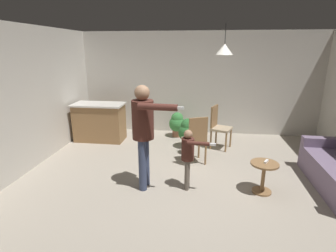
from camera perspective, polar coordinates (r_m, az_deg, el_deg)
The scene contains 13 objects.
ground at distance 4.51m, azimuth 5.46°, elevation -13.63°, with size 7.68×7.68×0.00m, color #9E9384.
wall_back at distance 7.16m, azimuth 6.79°, elevation 9.18°, with size 6.40×0.10×2.70m, color beige.
wall_left at distance 5.18m, azimuth -32.21°, elevation 3.88°, with size 0.10×6.40×2.70m, color beige.
kitchen_counter at distance 6.81m, azimuth -14.71°, elevation 0.87°, with size 1.26×0.66×0.95m.
side_table_by_couch at distance 4.53m, azimuth 20.16°, elevation -9.82°, with size 0.44×0.44×0.52m.
person_adult at distance 4.15m, azimuth -5.30°, elevation -0.10°, with size 0.84×0.54×1.73m.
person_child at distance 4.25m, azimuth 4.47°, elevation -5.90°, with size 0.54×0.32×1.03m.
dining_chair_by_counter at distance 5.23m, azimuth 6.09°, elevation -2.67°, with size 0.55×0.55×1.00m.
dining_chair_near_wall at distance 6.17m, azimuth 10.99°, elevation 0.14°, with size 0.55×0.55×1.00m.
potted_plant_corner at distance 6.14m, azimuth 4.39°, elevation -1.22°, with size 0.46×0.46×0.70m.
potted_plant_by_wall at distance 6.90m, azimuth 2.00°, elevation 0.60°, with size 0.43×0.43×0.66m.
spare_remote_on_table at distance 4.47m, azimuth 20.68°, elevation -7.29°, with size 0.04×0.13×0.04m, color white.
ceiling_light_pendant at distance 5.12m, azimuth 12.27°, elevation 16.11°, with size 0.32×0.32×0.55m.
Camera 1 is at (0.09, -3.90, 2.27)m, focal length 27.87 mm.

